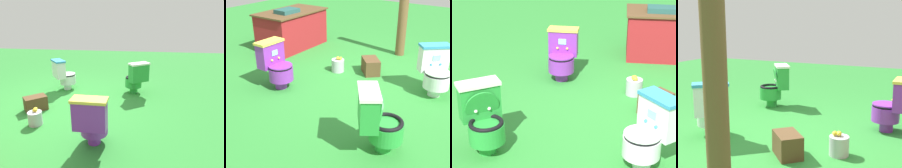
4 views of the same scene
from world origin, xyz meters
TOP-DOWN VIEW (x-y plane):
  - ground at (0.00, 0.00)m, footprint 14.00×14.00m
  - toilet_green at (-1.46, -1.02)m, footprint 0.61×0.63m
  - toilet_white at (0.22, -1.06)m, footprint 0.64×0.63m
  - toilet_purple at (-0.96, 1.00)m, footprint 0.44×0.49m
  - small_crate at (0.34, 0.08)m, footprint 0.45×0.44m
  - lemon_bucket at (0.08, 0.58)m, footprint 0.22×0.22m

SIDE VIEW (x-z plane):
  - ground at x=0.00m, z-range 0.00..0.00m
  - lemon_bucket at x=0.08m, z-range -0.02..0.26m
  - small_crate at x=0.34m, z-range 0.00..0.26m
  - toilet_white at x=0.22m, z-range 0.01..0.73m
  - toilet_purple at x=-0.96m, z-range 0.01..0.73m
  - toilet_green at x=-1.46m, z-range 0.01..0.74m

